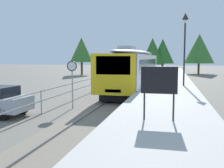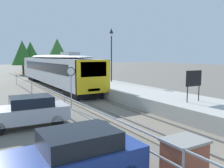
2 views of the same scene
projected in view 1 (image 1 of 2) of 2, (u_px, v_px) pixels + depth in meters
ground_plane at (98, 91)px, 23.65m from camera, size 160.00×160.00×0.00m
track_rails at (131, 91)px, 22.98m from camera, size 3.20×60.00×0.14m
commuter_train at (135, 66)px, 25.36m from camera, size 2.82×19.98×3.74m
station_platform at (169, 88)px, 22.21m from camera, size 3.90×60.00×0.90m
platform_lamp_mid_platform at (185, 35)px, 19.22m from camera, size 0.34×0.34×5.35m
platform_notice_board at (159, 82)px, 8.64m from camera, size 1.20×0.08×1.80m
speed_limit_sign at (72, 72)px, 15.25m from camera, size 0.61×0.10×2.81m
carpark_fence at (41, 97)px, 13.93m from camera, size 0.06×36.06×1.25m
tree_behind_carpark at (82, 50)px, 44.92m from camera, size 3.96×3.96×6.41m
tree_behind_station_far at (153, 51)px, 44.76m from camera, size 4.00×4.00×6.34m
tree_distant_left at (163, 51)px, 45.44m from camera, size 3.99×3.99×6.22m
tree_distant_centre at (199, 49)px, 47.47m from camera, size 5.34×5.34×7.26m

